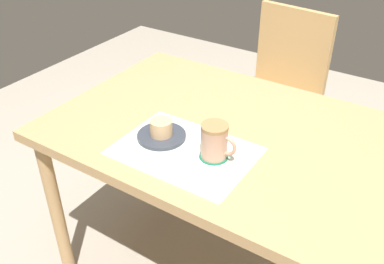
% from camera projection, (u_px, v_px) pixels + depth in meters
% --- Properties ---
extents(dining_table, '(1.19, 0.80, 0.70)m').
position_uv_depth(dining_table, '(230.00, 148.00, 1.45)').
color(dining_table, tan).
rests_on(dining_table, ground_plane).
extents(wooden_chair, '(0.47, 0.47, 0.86)m').
position_uv_depth(wooden_chair, '(277.00, 90.00, 2.14)').
color(wooden_chair, tan).
rests_on(wooden_chair, ground_plane).
extents(placemat, '(0.42, 0.30, 0.00)m').
position_uv_depth(placemat, '(185.00, 151.00, 1.30)').
color(placemat, silver).
rests_on(placemat, dining_table).
extents(pastry_plate, '(0.16, 0.16, 0.01)m').
position_uv_depth(pastry_plate, '(162.00, 136.00, 1.36)').
color(pastry_plate, '#333842').
rests_on(pastry_plate, placemat).
extents(pastry, '(0.07, 0.07, 0.05)m').
position_uv_depth(pastry, '(161.00, 128.00, 1.34)').
color(pastry, tan).
rests_on(pastry, pastry_plate).
extents(coffee_coaster, '(0.09, 0.09, 0.00)m').
position_uv_depth(coffee_coaster, '(214.00, 156.00, 1.28)').
color(coffee_coaster, '#196B4C').
rests_on(coffee_coaster, placemat).
extents(coffee_mug, '(0.11, 0.08, 0.11)m').
position_uv_depth(coffee_mug, '(215.00, 141.00, 1.24)').
color(coffee_mug, tan).
rests_on(coffee_mug, coffee_coaster).
extents(teaspoon, '(0.13, 0.03, 0.01)m').
position_uv_depth(teaspoon, '(129.00, 156.00, 1.27)').
color(teaspoon, silver).
rests_on(teaspoon, placemat).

